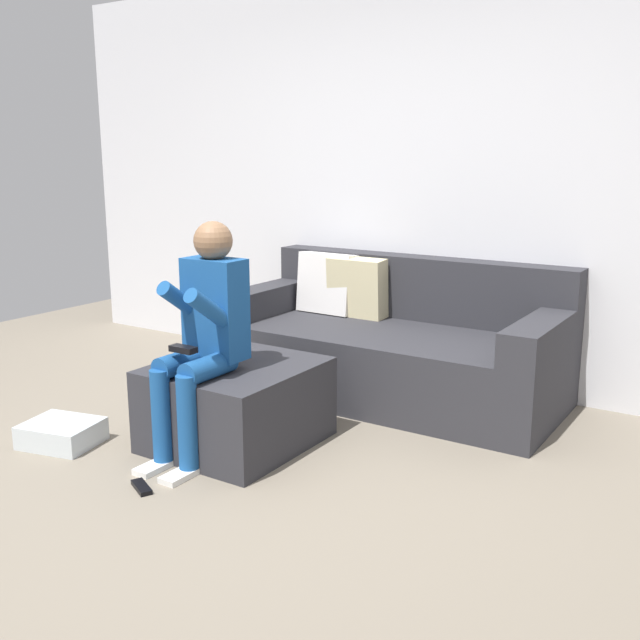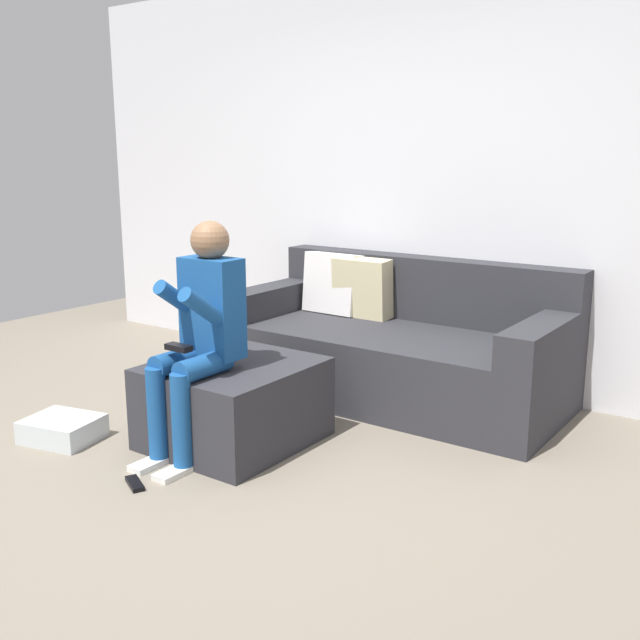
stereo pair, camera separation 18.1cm
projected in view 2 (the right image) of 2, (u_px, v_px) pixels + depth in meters
name	position (u px, v px, depth m)	size (l,w,h in m)	color
ground_plane	(176.00, 489.00, 3.42)	(7.75, 7.75, 0.00)	slate
wall_back	(415.00, 177.00, 4.92)	(5.96, 0.10, 2.76)	silver
couch_sectional	(396.00, 347.00, 4.69)	(2.13, 0.98, 0.87)	#2D2D33
ottoman	(234.00, 403.00, 3.94)	(0.76, 0.83, 0.44)	#2D2D33
person_seated	(200.00, 327.00, 3.70)	(0.32, 0.60, 1.21)	#194C8C
storage_bin	(63.00, 429.00, 3.99)	(0.38, 0.31, 0.13)	silver
remote_near_ottoman	(135.00, 484.00, 3.45)	(0.16, 0.06, 0.02)	black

